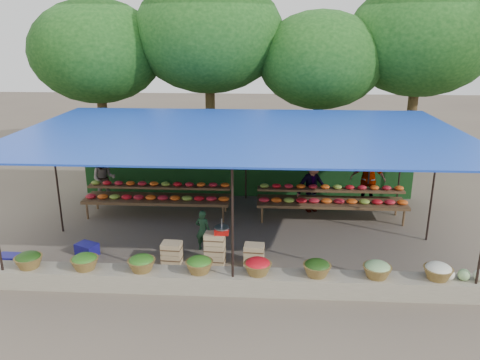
# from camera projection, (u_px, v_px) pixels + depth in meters

# --- Properties ---
(ground) EXTENTS (60.00, 60.00, 0.00)m
(ground) POSITION_uv_depth(u_px,v_px,m) (241.00, 235.00, 12.33)
(ground) COLOR brown
(ground) RESTS_ON ground
(stone_curb) EXTENTS (10.60, 0.55, 0.40)m
(stone_curb) POSITION_uv_depth(u_px,v_px,m) (233.00, 282.00, 9.66)
(stone_curb) COLOR gray
(stone_curb) RESTS_ON ground
(stall_canopy) EXTENTS (10.80, 6.60, 2.82)m
(stall_canopy) POSITION_uv_depth(u_px,v_px,m) (241.00, 135.00, 11.58)
(stall_canopy) COLOR black
(stall_canopy) RESTS_ON ground
(produce_baskets) EXTENTS (8.98, 0.58, 0.34)m
(produce_baskets) POSITION_uv_depth(u_px,v_px,m) (228.00, 266.00, 9.55)
(produce_baskets) COLOR brown
(produce_baskets) RESTS_ON stone_curb
(netting_backdrop) EXTENTS (10.60, 0.06, 2.50)m
(netting_backdrop) POSITION_uv_depth(u_px,v_px,m) (246.00, 159.00, 14.95)
(netting_backdrop) COLOR #19481A
(netting_backdrop) RESTS_ON ground
(tree_row) EXTENTS (16.51, 5.50, 7.12)m
(tree_row) POSITION_uv_depth(u_px,v_px,m) (264.00, 44.00, 16.68)
(tree_row) COLOR #3B2B15
(tree_row) RESTS_ON ground
(fruit_table_left) EXTENTS (4.21, 0.95, 0.93)m
(fruit_table_left) POSITION_uv_depth(u_px,v_px,m) (158.00, 195.00, 13.57)
(fruit_table_left) COLOR #492A1D
(fruit_table_left) RESTS_ON ground
(fruit_table_right) EXTENTS (4.21, 0.95, 0.93)m
(fruit_table_right) POSITION_uv_depth(u_px,v_px,m) (331.00, 198.00, 13.30)
(fruit_table_right) COLOR #492A1D
(fruit_table_right) RESTS_ON ground
(crate_counter) EXTENTS (2.37, 0.37, 0.77)m
(crate_counter) POSITION_uv_depth(u_px,v_px,m) (214.00, 252.00, 10.72)
(crate_counter) COLOR tan
(crate_counter) RESTS_ON ground
(weighing_scale) EXTENTS (0.34, 0.34, 0.36)m
(weighing_scale) POSITION_uv_depth(u_px,v_px,m) (222.00, 230.00, 10.55)
(weighing_scale) COLOR red
(weighing_scale) RESTS_ON crate_counter
(vendor_seated) EXTENTS (0.43, 0.34, 1.04)m
(vendor_seated) POSITION_uv_depth(u_px,v_px,m) (203.00, 230.00, 11.37)
(vendor_seated) COLOR #1B3B23
(vendor_seated) RESTS_ON ground
(customer_left) EXTENTS (0.80, 0.67, 1.50)m
(customer_left) POSITION_uv_depth(u_px,v_px,m) (104.00, 179.00, 14.61)
(customer_left) COLOR slate
(customer_left) RESTS_ON ground
(customer_mid) EXTENTS (1.22, 1.00, 1.64)m
(customer_mid) POSITION_uv_depth(u_px,v_px,m) (312.00, 185.00, 13.76)
(customer_mid) COLOR slate
(customer_mid) RESTS_ON ground
(customer_right) EXTENTS (1.10, 0.60, 1.77)m
(customer_right) POSITION_uv_depth(u_px,v_px,m) (368.00, 180.00, 14.04)
(customer_right) COLOR slate
(customer_right) RESTS_ON ground
(blue_crate_front) EXTENTS (0.47, 0.34, 0.27)m
(blue_crate_front) POSITION_uv_depth(u_px,v_px,m) (9.00, 260.00, 10.69)
(blue_crate_front) COLOR navy
(blue_crate_front) RESTS_ON ground
(blue_crate_back) EXTENTS (0.59, 0.52, 0.29)m
(blue_crate_back) POSITION_uv_depth(u_px,v_px,m) (87.00, 249.00, 11.21)
(blue_crate_back) COLOR navy
(blue_crate_back) RESTS_ON ground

